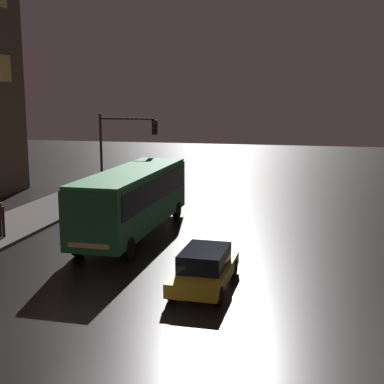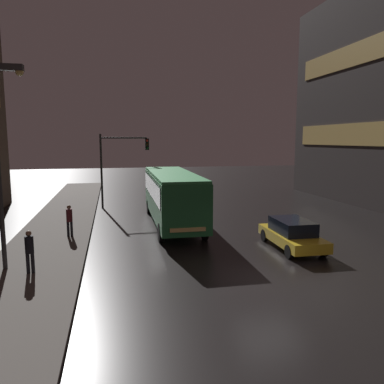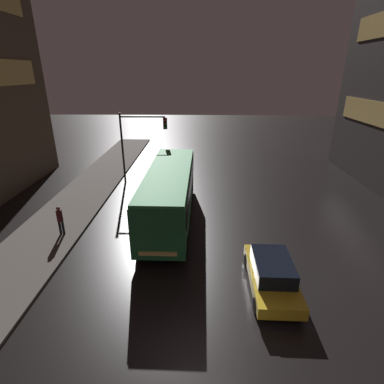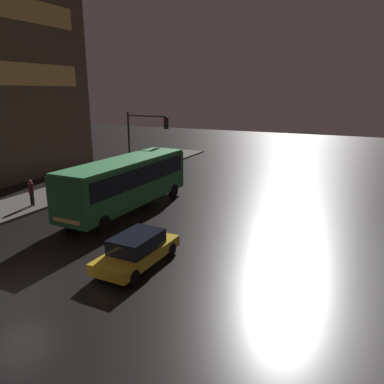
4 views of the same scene
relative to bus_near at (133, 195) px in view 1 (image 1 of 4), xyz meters
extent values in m
plane|color=black|center=(2.03, -10.43, -2.05)|extent=(120.00, 120.00, 0.00)
cube|color=#56514C|center=(-6.97, -0.43, -1.98)|extent=(4.00, 48.00, 0.15)
cube|color=#236B38|center=(0.00, 0.00, -0.19)|extent=(2.74, 10.64, 2.62)
cube|color=black|center=(0.00, 0.00, 0.37)|extent=(2.79, 9.80, 1.10)
cube|color=#399252|center=(0.00, 0.00, 1.20)|extent=(2.69, 10.43, 0.16)
cube|color=#F4CC72|center=(-0.08, -5.32, -1.10)|extent=(1.80, 0.13, 0.20)
cylinder|color=black|center=(1.13, -3.92, -1.55)|extent=(0.27, 1.00, 1.00)
cylinder|color=black|center=(-1.25, -3.88, -1.55)|extent=(0.27, 1.00, 1.00)
cylinder|color=black|center=(1.25, 3.88, -1.55)|extent=(0.27, 1.00, 1.00)
cylinder|color=black|center=(-1.13, 3.92, -1.55)|extent=(0.27, 1.00, 1.00)
cube|color=gold|center=(4.97, -6.41, -1.50)|extent=(1.94, 4.44, 0.50)
cube|color=black|center=(4.97, -6.41, -0.92)|extent=(1.62, 2.45, 0.66)
cylinder|color=black|center=(5.78, -7.92, -1.73)|extent=(0.21, 0.64, 0.64)
cylinder|color=black|center=(4.10, -7.88, -1.73)|extent=(0.21, 0.64, 0.64)
cylinder|color=black|center=(5.85, -4.93, -1.73)|extent=(0.21, 0.64, 0.64)
cylinder|color=black|center=(4.17, -4.89, -1.73)|extent=(0.21, 0.64, 0.64)
cylinder|color=black|center=(-6.10, -2.24, -1.49)|extent=(0.14, 0.14, 0.82)
cylinder|color=black|center=(-5.92, -2.24, -1.49)|extent=(0.14, 0.14, 0.82)
cylinder|color=#4C191E|center=(-6.01, -2.24, -0.74)|extent=(0.38, 0.38, 0.68)
sphere|color=#8C664C|center=(-6.01, -2.24, -0.28)|extent=(0.22, 0.22, 0.22)
cylinder|color=#2D2D2D|center=(-4.48, 6.84, 0.85)|extent=(0.16, 0.16, 5.81)
cylinder|color=#2D2D2D|center=(-2.69, 6.84, 3.46)|extent=(3.58, 0.12, 0.12)
cube|color=black|center=(-0.90, 6.84, 2.96)|extent=(0.30, 0.24, 0.90)
sphere|color=red|center=(-0.90, 6.70, 3.24)|extent=(0.18, 0.18, 0.18)
sphere|color=#3B2B07|center=(-0.90, 6.70, 2.96)|extent=(0.18, 0.18, 0.18)
sphere|color=black|center=(-0.90, 6.70, 2.68)|extent=(0.18, 0.18, 0.18)
camera|label=1|loc=(8.73, -24.88, 5.04)|focal=50.00mm
camera|label=2|loc=(-3.67, -23.02, 3.32)|focal=35.00mm
camera|label=3|loc=(1.78, -17.11, 6.78)|focal=28.00mm
camera|label=4|loc=(13.66, -19.05, 5.46)|focal=35.00mm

